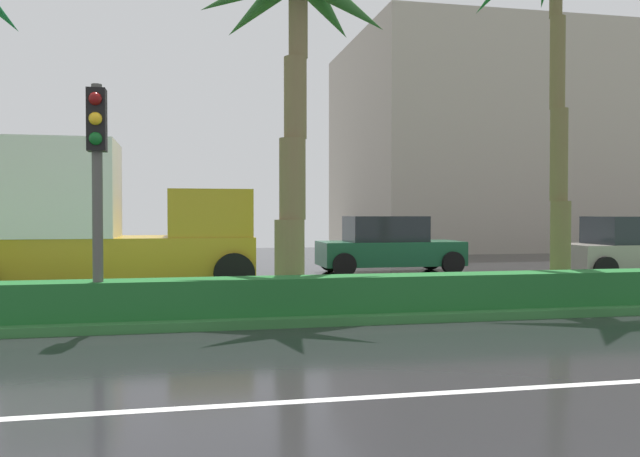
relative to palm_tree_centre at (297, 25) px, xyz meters
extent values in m
cylinder|color=brown|center=(-0.17, -0.13, -4.47)|extent=(0.57, 0.57, 1.54)
cylinder|color=brown|center=(-0.10, -0.09, -2.93)|extent=(0.50, 0.50, 1.54)
cylinder|color=brown|center=(-0.04, -0.04, -1.39)|extent=(0.43, 0.43, 1.54)
cylinder|color=brown|center=(0.03, 0.00, 0.15)|extent=(0.36, 0.36, 1.54)
cone|color=#2B5D28|center=(0.90, 0.08, 0.53)|extent=(2.06, 0.74, 1.46)
cone|color=#2B5D28|center=(0.66, 0.64, 0.59)|extent=(1.84, 1.85, 1.37)
cone|color=#2B5D28|center=(0.16, 0.92, 0.64)|extent=(0.84, 2.12, 1.27)
cone|color=#2B5D28|center=(-0.59, 0.63, 0.54)|extent=(1.82, 1.84, 1.45)
cylinder|color=brown|center=(5.49, -0.16, -4.29)|extent=(0.41, 0.41, 1.91)
cylinder|color=brown|center=(5.50, -0.07, -2.37)|extent=(0.36, 0.36, 1.91)
cylinder|color=brown|center=(5.50, 0.02, -0.46)|extent=(0.31, 0.31, 1.91)
cylinder|color=#4C4C47|center=(-3.43, -1.78, -3.42)|extent=(0.16, 0.16, 3.64)
cube|color=black|center=(-3.43, -1.78, -2.15)|extent=(0.28, 0.32, 0.96)
sphere|color=maroon|center=(-3.43, -1.95, -1.85)|extent=(0.20, 0.20, 0.20)
sphere|color=yellow|center=(-3.43, -1.95, -2.15)|extent=(0.20, 0.20, 0.20)
sphere|color=#0F591E|center=(-3.43, -1.95, -2.45)|extent=(0.20, 0.20, 0.20)
cube|color=#B28C1E|center=(-3.72, 3.56, -4.58)|extent=(6.40, 2.30, 0.90)
cube|color=#B28C1E|center=(-1.52, 3.56, -3.58)|extent=(1.90, 2.21, 1.10)
cube|color=silver|center=(-4.77, 3.56, -3.03)|extent=(2.30, 2.35, 2.20)
cylinder|color=black|center=(-1.02, 4.73, -4.93)|extent=(0.92, 0.30, 0.92)
cylinder|color=black|center=(-1.02, 2.39, -4.93)|extent=(0.92, 0.30, 0.92)
cylinder|color=black|center=(-6.42, 4.73, -4.93)|extent=(0.92, 0.30, 0.92)
cube|color=#195133|center=(4.02, 6.66, -4.79)|extent=(4.30, 1.76, 0.72)
cube|color=#1E2328|center=(3.87, 6.66, -4.05)|extent=(2.30, 1.58, 0.76)
cylinder|color=black|center=(5.67, 7.56, -5.05)|extent=(0.68, 0.22, 0.68)
cylinder|color=black|center=(5.67, 5.76, -5.05)|extent=(0.68, 0.22, 0.68)
cylinder|color=black|center=(2.37, 7.56, -5.05)|extent=(0.68, 0.22, 0.68)
cylinder|color=black|center=(2.37, 5.76, -5.05)|extent=(0.68, 0.22, 0.68)
cube|color=gray|center=(10.30, 3.72, -4.79)|extent=(4.30, 1.76, 0.72)
cube|color=#1E2328|center=(10.15, 3.72, -4.05)|extent=(2.30, 1.58, 0.76)
cylinder|color=black|center=(8.65, 4.62, -5.05)|extent=(0.68, 0.22, 0.68)
cylinder|color=black|center=(8.65, 2.82, -5.05)|extent=(0.68, 0.22, 0.68)
cube|color=#A89E8E|center=(14.54, 20.39, 0.01)|extent=(15.95, 12.11, 10.80)
camera|label=1|loc=(-2.17, -12.44, -3.58)|focal=37.06mm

